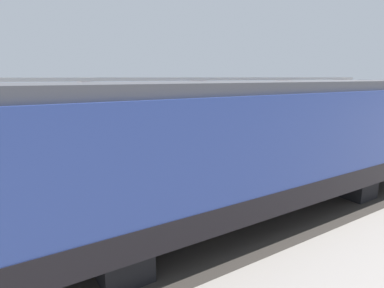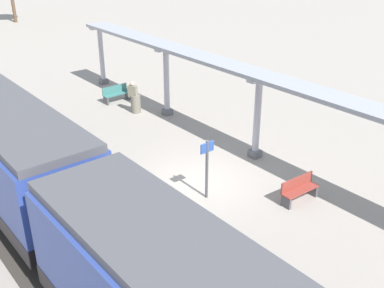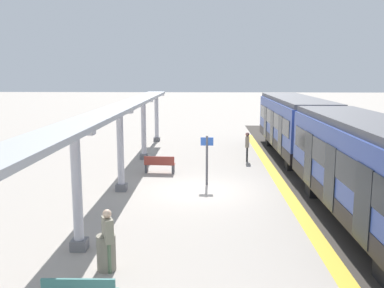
{
  "view_description": "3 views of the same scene",
  "coord_description": "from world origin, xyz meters",
  "px_view_note": "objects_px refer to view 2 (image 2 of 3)",
  "views": [
    {
      "loc": [
        -11.01,
        9.56,
        3.59
      ],
      "look_at": [
        -1.08,
        3.34,
        1.05
      ],
      "focal_mm": 29.04,
      "sensor_mm": 36.0,
      "label": 1
    },
    {
      "loc": [
        -9.43,
        -11.39,
        8.71
      ],
      "look_at": [
        -0.1,
        0.02,
        1.67
      ],
      "focal_mm": 43.27,
      "sensor_mm": 36.0,
      "label": 2
    },
    {
      "loc": [
        -0.19,
        17.55,
        4.96
      ],
      "look_at": [
        0.43,
        -1.11,
        1.81
      ],
      "focal_mm": 40.11,
      "sensor_mm": 36.0,
      "label": 3
    }
  ],
  "objects_px": {
    "canopy_pillar_third": "(257,118)",
    "bench_near_end": "(299,189)",
    "bench_mid_platform": "(116,94)",
    "passenger_waiting_near_edge": "(277,282)",
    "trash_bin": "(136,104)",
    "canopy_pillar_fourth": "(167,82)",
    "passenger_by_the_benches": "(133,93)",
    "platform_info_sign": "(207,164)",
    "canopy_pillar_fifth": "(102,55)"
  },
  "relations": [
    {
      "from": "trash_bin",
      "to": "passenger_waiting_near_edge",
      "type": "relative_size",
      "value": 0.56
    },
    {
      "from": "bench_mid_platform",
      "to": "trash_bin",
      "type": "relative_size",
      "value": 1.64
    },
    {
      "from": "bench_mid_platform",
      "to": "canopy_pillar_fourth",
      "type": "bearing_deg",
      "value": -73.07
    },
    {
      "from": "bench_near_end",
      "to": "trash_bin",
      "type": "distance_m",
      "value": 10.56
    },
    {
      "from": "canopy_pillar_third",
      "to": "bench_near_end",
      "type": "xyz_separation_m",
      "value": [
        -1.26,
        -3.26,
        -1.29
      ]
    },
    {
      "from": "canopy_pillar_fourth",
      "to": "trash_bin",
      "type": "height_order",
      "value": "canopy_pillar_fourth"
    },
    {
      "from": "canopy_pillar_fourth",
      "to": "bench_mid_platform",
      "type": "distance_m",
      "value": 3.66
    },
    {
      "from": "canopy_pillar_third",
      "to": "passenger_by_the_benches",
      "type": "distance_m",
      "value": 7.52
    },
    {
      "from": "canopy_pillar_fifth",
      "to": "trash_bin",
      "type": "xyz_separation_m",
      "value": [
        -1.06,
        -5.19,
        -1.27
      ]
    },
    {
      "from": "canopy_pillar_third",
      "to": "trash_bin",
      "type": "bearing_deg",
      "value": 98.26
    },
    {
      "from": "bench_near_end",
      "to": "platform_info_sign",
      "type": "bearing_deg",
      "value": 137.23
    },
    {
      "from": "bench_mid_platform",
      "to": "passenger_waiting_near_edge",
      "type": "xyz_separation_m",
      "value": [
        -4.86,
        -15.59,
        0.58
      ]
    },
    {
      "from": "canopy_pillar_fifth",
      "to": "platform_info_sign",
      "type": "distance_m",
      "value": 14.06
    },
    {
      "from": "canopy_pillar_fourth",
      "to": "passenger_by_the_benches",
      "type": "distance_m",
      "value": 1.89
    },
    {
      "from": "canopy_pillar_fifth",
      "to": "trash_bin",
      "type": "relative_size",
      "value": 3.7
    },
    {
      "from": "passenger_by_the_benches",
      "to": "passenger_waiting_near_edge",
      "type": "bearing_deg",
      "value": -109.08
    },
    {
      "from": "canopy_pillar_fifth",
      "to": "trash_bin",
      "type": "height_order",
      "value": "canopy_pillar_fifth"
    },
    {
      "from": "bench_mid_platform",
      "to": "platform_info_sign",
      "type": "relative_size",
      "value": 0.69
    },
    {
      "from": "passenger_by_the_benches",
      "to": "canopy_pillar_fourth",
      "type": "bearing_deg",
      "value": -49.58
    },
    {
      "from": "canopy_pillar_fifth",
      "to": "bench_near_end",
      "type": "height_order",
      "value": "canopy_pillar_fifth"
    },
    {
      "from": "bench_mid_platform",
      "to": "passenger_by_the_benches",
      "type": "relative_size",
      "value": 0.92
    },
    {
      "from": "bench_near_end",
      "to": "trash_bin",
      "type": "relative_size",
      "value": 1.65
    },
    {
      "from": "canopy_pillar_fourth",
      "to": "platform_info_sign",
      "type": "xyz_separation_m",
      "value": [
        -3.6,
        -7.17,
        -0.4
      ]
    },
    {
      "from": "bench_near_end",
      "to": "passenger_waiting_near_edge",
      "type": "xyz_separation_m",
      "value": [
        -4.6,
        -2.98,
        0.58
      ]
    },
    {
      "from": "canopy_pillar_third",
      "to": "trash_bin",
      "type": "height_order",
      "value": "canopy_pillar_third"
    },
    {
      "from": "canopy_pillar_fifth",
      "to": "bench_near_end",
      "type": "distance_m",
      "value": 15.85
    },
    {
      "from": "canopy_pillar_fifth",
      "to": "passenger_waiting_near_edge",
      "type": "distance_m",
      "value": 19.64
    },
    {
      "from": "passenger_by_the_benches",
      "to": "platform_info_sign",
      "type": "bearing_deg",
      "value": -106.13
    },
    {
      "from": "passenger_waiting_near_edge",
      "to": "canopy_pillar_fourth",
      "type": "bearing_deg",
      "value": 64.55
    },
    {
      "from": "platform_info_sign",
      "to": "passenger_by_the_benches",
      "type": "height_order",
      "value": "platform_info_sign"
    },
    {
      "from": "bench_near_end",
      "to": "bench_mid_platform",
      "type": "xyz_separation_m",
      "value": [
        0.27,
        12.61,
        0.0
      ]
    },
    {
      "from": "trash_bin",
      "to": "passenger_by_the_benches",
      "type": "height_order",
      "value": "passenger_by_the_benches"
    },
    {
      "from": "canopy_pillar_fourth",
      "to": "passenger_waiting_near_edge",
      "type": "height_order",
      "value": "canopy_pillar_fourth"
    },
    {
      "from": "canopy_pillar_fourth",
      "to": "bench_near_end",
      "type": "height_order",
      "value": "canopy_pillar_fourth"
    },
    {
      "from": "bench_near_end",
      "to": "trash_bin",
      "type": "height_order",
      "value": "trash_bin"
    },
    {
      "from": "canopy_pillar_fourth",
      "to": "trash_bin",
      "type": "bearing_deg",
      "value": 130.79
    },
    {
      "from": "canopy_pillar_third",
      "to": "bench_mid_platform",
      "type": "height_order",
      "value": "canopy_pillar_third"
    },
    {
      "from": "platform_info_sign",
      "to": "passenger_by_the_benches",
      "type": "relative_size",
      "value": 1.35
    },
    {
      "from": "bench_mid_platform",
      "to": "passenger_waiting_near_edge",
      "type": "relative_size",
      "value": 0.92
    },
    {
      "from": "canopy_pillar_fifth",
      "to": "passenger_waiting_near_edge",
      "type": "height_order",
      "value": "canopy_pillar_fifth"
    },
    {
      "from": "bench_near_end",
      "to": "trash_bin",
      "type": "bearing_deg",
      "value": 88.88
    },
    {
      "from": "canopy_pillar_fifth",
      "to": "bench_mid_platform",
      "type": "bearing_deg",
      "value": -107.66
    },
    {
      "from": "bench_mid_platform",
      "to": "bench_near_end",
      "type": "bearing_deg",
      "value": -91.21
    },
    {
      "from": "canopy_pillar_fourth",
      "to": "bench_near_end",
      "type": "relative_size",
      "value": 2.24
    },
    {
      "from": "trash_bin",
      "to": "passenger_by_the_benches",
      "type": "relative_size",
      "value": 0.56
    },
    {
      "from": "bench_near_end",
      "to": "canopy_pillar_third",
      "type": "bearing_deg",
      "value": 68.82
    },
    {
      "from": "canopy_pillar_fifth",
      "to": "bench_near_end",
      "type": "xyz_separation_m",
      "value": [
        -1.26,
        -15.75,
        -1.29
      ]
    },
    {
      "from": "canopy_pillar_fourth",
      "to": "trash_bin",
      "type": "xyz_separation_m",
      "value": [
        -1.06,
        1.23,
        -1.27
      ]
    },
    {
      "from": "bench_mid_platform",
      "to": "passenger_waiting_near_edge",
      "type": "height_order",
      "value": "passenger_waiting_near_edge"
    },
    {
      "from": "canopy_pillar_third",
      "to": "platform_info_sign",
      "type": "relative_size",
      "value": 1.55
    }
  ]
}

